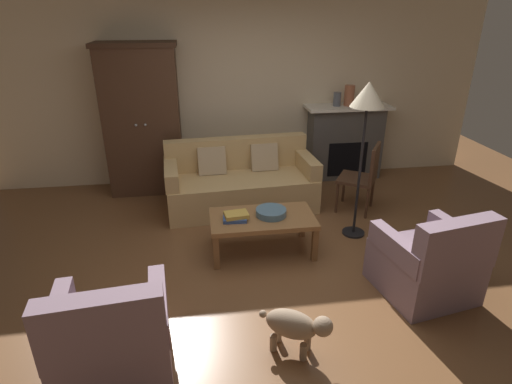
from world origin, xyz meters
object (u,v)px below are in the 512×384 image
(coffee_table, at_px, (262,221))
(armchair_near_right, at_px, (428,264))
(couch, at_px, (240,183))
(dog, at_px, (295,326))
(fruit_bowl, at_px, (271,212))
(armchair_near_left, at_px, (113,340))
(fireplace, at_px, (345,141))
(side_chair_wooden, at_px, (364,174))
(mantel_vase_terracotta, at_px, (349,95))
(book_stack, at_px, (236,217))
(mantel_vase_slate, at_px, (337,99))
(floor_lamp, at_px, (367,104))
(armoire, at_px, (143,120))

(coffee_table, xyz_separation_m, armchair_near_right, (1.37, -0.94, -0.05))
(couch, xyz_separation_m, dog, (0.12, -2.63, -0.07))
(coffee_table, distance_m, fruit_bowl, 0.13)
(fruit_bowl, xyz_separation_m, dog, (-0.08, -1.48, -0.21))
(couch, xyz_separation_m, armchair_near_left, (-1.19, -2.67, -0.00))
(fireplace, xyz_separation_m, armchair_near_left, (-2.89, -3.49, -0.25))
(coffee_table, bearing_deg, side_chair_wooden, 28.82)
(coffee_table, xyz_separation_m, mantel_vase_terracotta, (1.59, 1.98, 0.90))
(book_stack, distance_m, armchair_near_right, 1.89)
(mantel_vase_slate, height_order, floor_lamp, floor_lamp)
(coffee_table, height_order, dog, coffee_table)
(armoire, xyz_separation_m, couch, (1.25, -0.74, -0.71))
(dog, bearing_deg, fruit_bowl, 86.96)
(floor_lamp, bearing_deg, armchair_near_right, -77.99)
(armchair_near_left, distance_m, side_chair_wooden, 3.56)
(mantel_vase_terracotta, bearing_deg, armoire, -178.83)
(floor_lamp, bearing_deg, fireplace, 75.12)
(fireplace, xyz_separation_m, dog, (-1.58, -3.46, -0.32))
(armchair_near_right, height_order, floor_lamp, floor_lamp)
(fireplace, xyz_separation_m, couch, (-1.70, -0.82, -0.25))
(mantel_vase_slate, bearing_deg, side_chair_wooden, -89.22)
(coffee_table, height_order, floor_lamp, floor_lamp)
(couch, bearing_deg, armoire, 149.31)
(couch, bearing_deg, book_stack, -98.62)
(couch, distance_m, armchair_near_right, 2.57)
(armchair_near_left, relative_size, dog, 1.73)
(fruit_bowl, relative_size, mantel_vase_slate, 1.63)
(mantel_vase_terracotta, distance_m, side_chair_wooden, 1.42)
(armoire, bearing_deg, coffee_table, -54.73)
(armoire, xyz_separation_m, floor_lamp, (2.48, -1.70, 0.50))
(book_stack, bearing_deg, armchair_near_left, -124.62)
(side_chair_wooden, distance_m, floor_lamp, 1.20)
(armoire, height_order, armchair_near_right, armoire)
(coffee_table, bearing_deg, mantel_vase_slate, 54.42)
(mantel_vase_slate, distance_m, mantel_vase_terracotta, 0.19)
(fruit_bowl, xyz_separation_m, mantel_vase_terracotta, (1.50, 1.96, 0.81))
(fireplace, height_order, armchair_near_right, fireplace)
(floor_lamp, bearing_deg, book_stack, -169.69)
(armchair_near_right, bearing_deg, armchair_near_left, -168.18)
(fireplace, bearing_deg, armchair_near_left, -129.61)
(book_stack, xyz_separation_m, mantel_vase_slate, (1.70, 2.01, 0.76))
(couch, distance_m, book_stack, 1.23)
(book_stack, bearing_deg, armchair_near_right, -28.58)
(coffee_table, height_order, fruit_bowl, fruit_bowl)
(fruit_bowl, relative_size, floor_lamp, 0.18)
(fireplace, distance_m, couch, 1.90)
(book_stack, bearing_deg, armoire, 118.72)
(armchair_near_left, height_order, side_chair_wooden, side_chair_wooden)
(book_stack, bearing_deg, couch, 81.38)
(fruit_bowl, bearing_deg, floor_lamp, 11.30)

